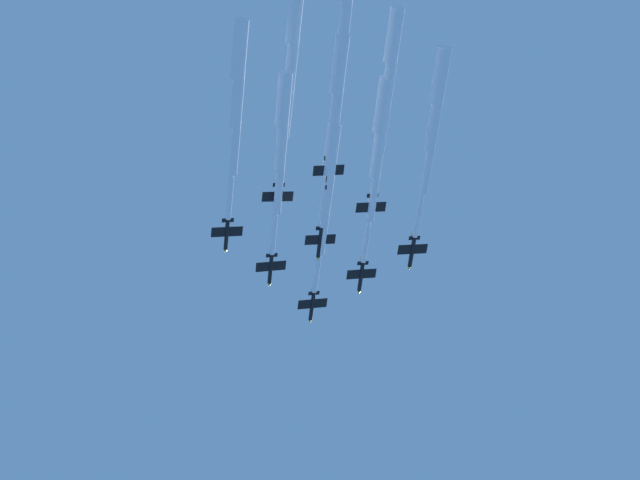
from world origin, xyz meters
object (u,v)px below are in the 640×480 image
(jet_starboard_inner, at_px, (378,151))
(jet_port_outer, at_px, (433,123))
(jet_port_mid, at_px, (335,112))
(jet_starboard_mid, at_px, (237,99))
(jet_trail_starboard, at_px, (344,24))
(jet_port_inner, at_px, (281,145))
(jet_trail_port, at_px, (388,82))
(jet_starboard_outer, at_px, (291,64))
(jet_lead, at_px, (327,192))

(jet_starboard_inner, xyz_separation_m, jet_port_outer, (4.25, 14.99, -2.19))
(jet_port_mid, height_order, jet_starboard_mid, jet_port_mid)
(jet_starboard_mid, relative_size, jet_trail_starboard, 0.97)
(jet_port_inner, height_order, jet_port_mid, jet_port_inner)
(jet_port_mid, height_order, jet_trail_starboard, jet_port_mid)
(jet_trail_starboard, bearing_deg, jet_port_inner, -137.99)
(jet_trail_port, bearing_deg, jet_port_inner, -105.90)
(jet_port_inner, height_order, jet_starboard_mid, jet_port_inner)
(jet_starboard_inner, xyz_separation_m, jet_trail_starboard, (33.24, -0.30, -2.15))
(jet_starboard_mid, xyz_separation_m, jet_starboard_outer, (4.09, 14.63, 3.61))
(jet_port_mid, xyz_separation_m, jet_port_outer, (-8.81, 22.73, -0.35))
(jet_port_inner, bearing_deg, jet_trail_port, 74.10)
(jet_port_inner, xyz_separation_m, jet_trail_starboard, (25.22, 22.71, -1.49))
(jet_starboard_mid, bearing_deg, jet_port_inner, 155.30)
(jet_lead, distance_m, jet_port_inner, 16.90)
(jet_lead, distance_m, jet_starboard_outer, 33.75)
(jet_starboard_outer, relative_size, jet_trail_port, 1.04)
(jet_lead, xyz_separation_m, jet_port_outer, (11.13, 30.06, -0.90))
(jet_starboard_inner, xyz_separation_m, jet_starboard_outer, (26.79, -15.14, 0.91))
(jet_port_inner, bearing_deg, jet_port_outer, 95.66)
(jet_trail_port, distance_m, jet_trail_starboard, 18.28)
(jet_starboard_inner, relative_size, jet_port_outer, 1.01)
(jet_port_outer, relative_size, jet_trail_starboard, 0.95)
(jet_starboard_inner, bearing_deg, jet_port_outer, 74.18)
(jet_starboard_mid, bearing_deg, jet_lead, 153.58)
(jet_port_inner, height_order, jet_trail_port, jet_trail_port)
(jet_port_inner, xyz_separation_m, jet_starboard_mid, (14.69, -6.76, -2.04))
(jet_starboard_inner, xyz_separation_m, jet_port_mid, (13.06, -7.74, -1.84))
(jet_starboard_mid, relative_size, jet_starboard_outer, 1.02)
(jet_port_outer, relative_size, jet_starboard_outer, 0.99)
(jet_starboard_inner, height_order, jet_starboard_mid, jet_starboard_inner)
(jet_trail_port, bearing_deg, jet_port_mid, -103.31)
(jet_lead, height_order, jet_port_outer, jet_lead)
(jet_port_outer, bearing_deg, jet_starboard_inner, -105.82)
(jet_lead, distance_m, jet_port_outer, 32.07)
(jet_starboard_outer, relative_size, jet_trail_starboard, 0.95)
(jet_port_outer, distance_m, jet_starboard_outer, 37.76)
(jet_starboard_outer, bearing_deg, jet_starboard_inner, 150.54)
(jet_lead, relative_size, jet_port_mid, 0.95)
(jet_lead, height_order, jet_port_inner, jet_port_inner)
(jet_port_mid, bearing_deg, jet_starboard_inner, 149.36)
(jet_lead, relative_size, jet_trail_port, 0.98)
(jet_port_inner, bearing_deg, jet_trail_starboard, 42.01)
(jet_port_inner, bearing_deg, jet_starboard_inner, 109.21)
(jet_port_outer, xyz_separation_m, jet_starboard_outer, (22.55, -30.13, 3.10))
(jet_port_inner, xyz_separation_m, jet_port_outer, (-3.77, 38.00, -1.53))
(jet_lead, bearing_deg, jet_port_mid, 20.18)
(jet_port_inner, relative_size, jet_port_outer, 0.99)
(jet_port_inner, distance_m, jet_starboard_outer, 20.42)
(jet_lead, relative_size, jet_starboard_outer, 0.94)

